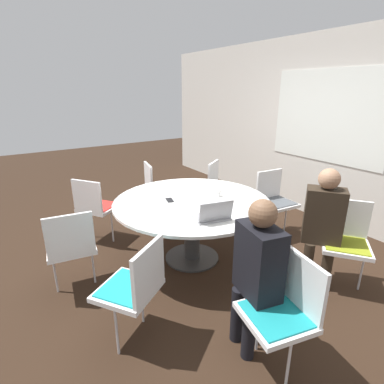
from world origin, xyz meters
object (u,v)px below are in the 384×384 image
Objects in this scene: chair_6 at (71,244)px; chair_7 at (135,284)px; cell_phone at (170,200)px; chair_0 at (284,306)px; chair_3 at (221,185)px; chair_1 at (346,237)px; chair_4 at (157,185)px; chair_2 at (274,197)px; person_0 at (257,266)px; coffee_cup at (217,193)px; person_1 at (323,219)px; laptop at (213,215)px; chair_5 at (95,204)px.

chair_6 is 1.00× the size of chair_7.
chair_6 is 1.12m from cell_phone.
chair_3 is (-2.37, 1.34, 0.00)m from chair_0.
chair_1 is at bearing 41.74° from cell_phone.
chair_1 is 2.66m from chair_4.
chair_2 is 1.55m from cell_phone.
person_0 is (-0.25, -0.03, 0.19)m from chair_0.
chair_3 is 5.72× the size of cell_phone.
chair_2 is at bearing -16.88° from chair_7.
coffee_cup reaches higher than cell_phone.
chair_1 and chair_4 have the same top height.
person_1 is 3.19× the size of laptop.
chair_3 is at bearing -37.78° from chair_1.
chair_6 is 0.72× the size of person_0.
chair_0 is 1.00× the size of chair_3.
cell_phone is (-1.24, -1.02, 0.02)m from person_1.
laptop reaches higher than chair_1.
chair_2 is 1.00× the size of chair_3.
chair_4 is at bearing -45.55° from chair_2.
chair_1 is 1.36m from person_0.
coffee_cup is at bearing -12.36° from person_1.
person_1 is at bearing 19.12° from chair_1.
chair_4 is 2.48m from person_1.
cell_phone is at bearing 9.18° from chair_6.
laptop is at bearing 1.91° from chair_4.
chair_4 and chair_7 have the same top height.
chair_5 is at bearing -133.50° from coffee_cup.
chair_5 is (-1.08, -2.12, 0.00)m from chair_2.
chair_7 is at bearing 66.24° from person_0.
chair_4 is 2.68m from person_0.
chair_7 is at bearing 56.40° from chair_0.
person_0 reaches higher than chair_6.
chair_7 is 0.72× the size of person_1.
chair_3 is 10.55× the size of coffee_cup.
chair_7 is (-0.45, -2.06, 0.00)m from chair_1.
chair_4 and chair_6 have the same top height.
chair_4 is 0.72× the size of person_0.
chair_7 is (1.83, -0.23, 0.00)m from chair_5.
person_1 reaches higher than chair_1.
coffee_cup is (-1.06, -0.49, 0.06)m from person_1.
chair_2 is at bearing -50.56° from chair_1.
chair_2 is 1.18m from person_1.
person_0 reaches higher than chair_0.
chair_0 is 0.32m from person_0.
chair_2 is at bearing -62.41° from person_1.
chair_2 reaches higher than coffee_cup.
chair_5 is at bearing 24.51° from person_0.
laptop is at bearing -1.12° from person_0.
person_1 is at bearing 2.09° from chair_5.
chair_0 is 2.92m from chair_4.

